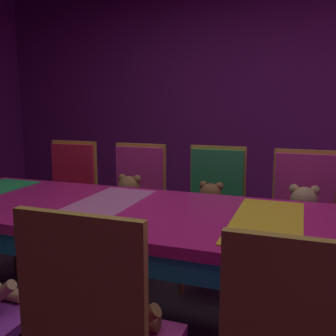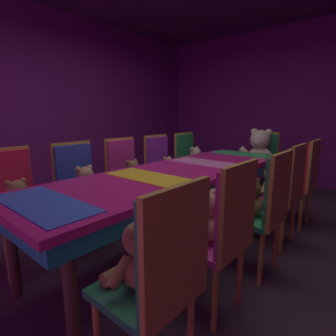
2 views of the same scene
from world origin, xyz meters
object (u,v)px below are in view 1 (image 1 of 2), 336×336
Objects in this scene: chair_right_3 at (137,195)px; chair_right_4 at (70,189)px; teddy_right_2 at (210,207)px; chair_left_2 at (95,328)px; teddy_left_2 at (117,308)px; teddy_right_3 at (129,200)px; chair_right_2 at (215,201)px; chair_right_1 at (303,210)px; banquet_table at (179,228)px; teddy_right_1 at (303,216)px.

chair_right_3 and chair_right_4 have the same top height.
chair_left_2 is at bearing -0.16° from teddy_right_2.
teddy_right_2 is (1.37, -0.00, 0.00)m from teddy_left_2.
teddy_left_2 is 1.45m from teddy_right_3.
teddy_left_2 is at bearing 38.82° from chair_right_4.
chair_right_2 is at bearing 91.45° from chair_right_4.
chair_left_2 is at bearing -0.14° from chair_right_2.
chair_right_1 is 1.19m from chair_right_3.
teddy_right_2 is at bearing -0.00° from chair_right_2.
chair_right_2 is at bearing -0.14° from chair_left_2.
chair_right_3 reaches higher than banquet_table.
chair_left_2 is at bearing -20.31° from chair_right_1.
teddy_right_1 is at bearing 72.95° from chair_right_2.
teddy_right_3 is at bearing -0.00° from chair_right_3.
teddy_right_1 is (1.33, -0.60, 0.01)m from teddy_left_2.
chair_right_3 reaches higher than teddy_right_3.
teddy_right_1 is 1.80m from chair_right_4.
chair_left_2 and chair_right_2 have the same top height.
banquet_table is 0.84m from chair_right_2.
chair_right_3 is at bearing -89.89° from chair_right_1.
chair_left_2 is 1.00× the size of chair_right_1.
chair_right_2 is 1.20m from chair_right_4.
chair_right_4 is at bearing -88.55° from chair_right_2.
chair_left_2 is at bearing 180.00° from teddy_left_2.
chair_left_2 is 2.02m from chair_right_4.
chair_right_2 is at bearing 180.00° from teddy_right_2.
chair_right_4 is at bearing 56.05° from banquet_table.
teddy_right_2 is at bearing -0.16° from chair_left_2.
chair_right_4 is (1.48, 1.19, 0.01)m from teddy_left_2.
chair_left_2 is at bearing 36.25° from chair_right_4.
banquet_table is 9.04× the size of teddy_right_3.
teddy_right_3 is (-0.15, 0.00, -0.00)m from chair_right_3.
chair_right_3 is (-0.04, 0.60, 0.00)m from chair_right_2.
chair_right_1 and chair_right_3 have the same top height.
teddy_right_1 is 0.62m from chair_right_2.
teddy_right_3 is (0.65, 0.60, -0.06)m from banquet_table.
chair_right_3 is at bearing 89.24° from chair_right_4.
chair_left_2 reaches higher than teddy_right_3.
teddy_right_3 is at bearing -86.20° from teddy_right_2.
chair_right_1 is 1.00× the size of chair_right_2.
chair_right_3 is (1.62, 0.59, 0.00)m from chair_left_2.
teddy_right_2 is 0.94× the size of teddy_right_3.
chair_right_2 is at bearing -0.08° from banquet_table.
banquet_table is at bearing 56.05° from chair_right_4.
banquet_table is 8.79× the size of teddy_right_1.
teddy_right_2 is 1.20m from chair_right_4.
chair_right_2 is 0.60m from chair_right_3.
chair_right_3 reaches higher than teddy_right_1.
teddy_right_1 is 0.35× the size of chair_right_3.
chair_right_4 is (0.15, 1.79, -0.00)m from teddy_right_1.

